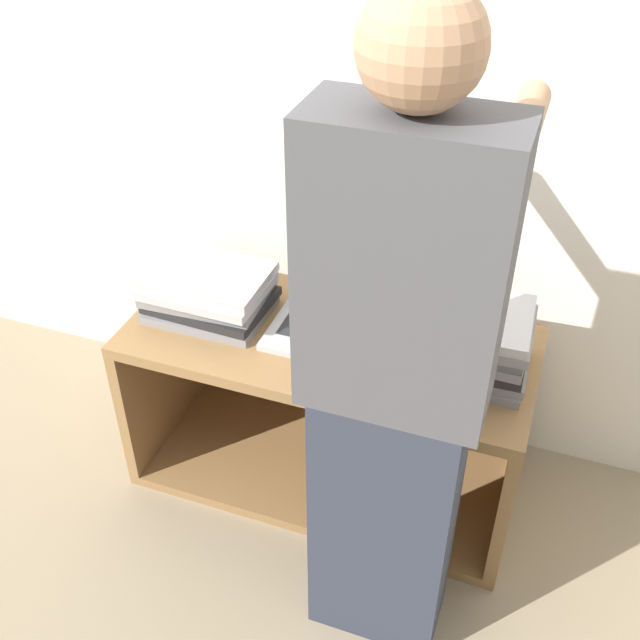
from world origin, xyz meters
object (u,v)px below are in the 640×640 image
Objects in this scene: laptop_open at (335,313)px; laptop_stack_right at (463,338)px; person at (396,383)px; laptop_stack_left at (209,292)px.

laptop_stack_right is at bearing -7.13° from laptop_open.
laptop_open is 0.21× the size of person.
laptop_stack_right is (0.76, -0.00, 0.03)m from laptop_stack_left.
laptop_stack_right is 0.47m from person.
person is (0.68, -0.43, 0.20)m from laptop_stack_left.
person is at bearing -32.08° from laptop_stack_left.
laptop_open is 0.94× the size of laptop_stack_right.
laptop_stack_left is 1.00× the size of laptop_stack_right.
laptop_stack_right is (0.38, -0.05, 0.04)m from laptop_open.
laptop_open is 0.39m from laptop_stack_right.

